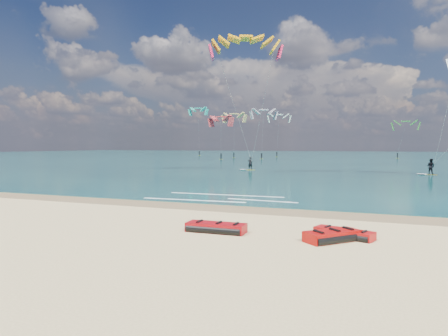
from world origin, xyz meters
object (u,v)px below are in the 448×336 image
(packed_kite_left, at_px, (216,232))
(kitesurfer_main, at_px, (248,100))
(packed_kite_mid, at_px, (344,237))
(packed_kite_right, at_px, (332,241))

(packed_kite_left, bearing_deg, kitesurfer_main, 104.53)
(packed_kite_mid, relative_size, packed_kite_right, 1.03)
(packed_kite_mid, distance_m, packed_kite_right, 0.82)
(kitesurfer_main, bearing_deg, packed_kite_right, -80.36)
(packed_kite_left, xyz_separation_m, kitesurfer_main, (-9.28, 33.47, 9.01))
(packed_kite_left, height_order, kitesurfer_main, kitesurfer_main)
(packed_kite_mid, height_order, kitesurfer_main, kitesurfer_main)
(packed_kite_left, distance_m, kitesurfer_main, 35.88)
(packed_kite_mid, xyz_separation_m, packed_kite_right, (-0.34, -0.75, 0.00))
(packed_kite_mid, distance_m, kitesurfer_main, 36.62)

